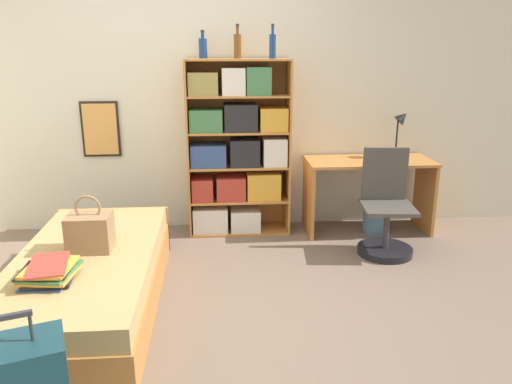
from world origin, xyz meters
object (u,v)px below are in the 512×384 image
Objects in this scene: bed at (89,280)px; bottle_green at (203,48)px; desk_lamp at (401,125)px; waste_bin at (375,218)px; handbag at (90,232)px; desk_chair at (385,221)px; book_stack_on_bed at (49,272)px; bottle_clear at (273,45)px; bottle_brown at (238,45)px; desk at (368,181)px; bookcase at (236,150)px.

bottle_green is at bearing 61.28° from bed.
desk_lamp is 0.92m from waste_bin.
bed is at bearing -116.93° from handbag.
handbag is 2.44m from desk_chair.
bottle_green reaches higher than desk_chair.
bottle_clear is at bearing 49.22° from book_stack_on_bed.
bottle_brown is at bearing 165.45° from bottle_clear.
waste_bin is at bearing -7.48° from bottle_brown.
handbag is 1.33× the size of waste_bin.
bottle_green is 1.98m from desk.
book_stack_on_bed is at bearing -123.42° from bookcase.
bottle_brown is 1.01× the size of bottle_clear.
bottle_clear is (0.33, -0.04, 0.94)m from bookcase.
handbag reaches higher than waste_bin.
bed is at bearing -136.23° from bottle_clear.
bottle_brown is at bearing 174.49° from desk.
desk_lamp is at bearing -1.13° from bottle_green.
bottle_clear is 1.01× the size of waste_bin.
book_stack_on_bed reaches higher than waste_bin.
desk_lamp is at bearing 27.40° from handbag.
desk_lamp is at bearing 3.01° from bottle_clear.
book_stack_on_bed is 2.65m from bottle_clear.
bed is 3.11m from desk_lamp.
waste_bin is (1.61, -0.19, -1.58)m from bottle_green.
bottle_clear reaches higher than bottle_green.
bottle_clear is 1.82m from desk_chair.
desk_lamp reaches higher than bed.
bottle_green is 1.99m from desk_lamp.
waste_bin is at bearing -5.83° from bookcase.
bottle_brown reaches higher than bookcase.
bottle_green reaches higher than bookcase.
bottle_clear is 1.44m from desk_lamp.
bottle_brown is 0.33× the size of desk_chair.
bottle_brown is 0.31m from bottle_clear.
book_stack_on_bed is 2.42m from bottle_green.
desk is at bearing 29.26° from bed.
bottle_green is (0.79, 1.45, 1.53)m from bed.
bed is 2.47m from desk_chair.
waste_bin is at bearing -5.28° from bottle_clear.
desk_chair is 0.50m from waste_bin.
bottle_brown is (1.21, 1.83, 1.29)m from book_stack_on_bed.
handbag reaches higher than desk.
handbag is at bearing -162.61° from desk_chair.
desk_chair is (1.26, -0.61, -0.51)m from bookcase.
book_stack_on_bed is at bearing -130.78° from bottle_clear.
bottle_green is 0.84× the size of waste_bin.
desk is 0.62m from desk_lamp.
bottle_green reaches higher than book_stack_on_bed.
bottle_clear is (0.61, -0.10, 0.02)m from bottle_green.
bottle_clear is at bearing 43.18° from handbag.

